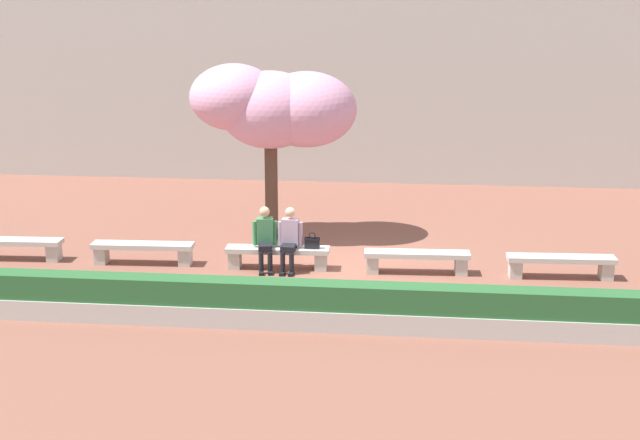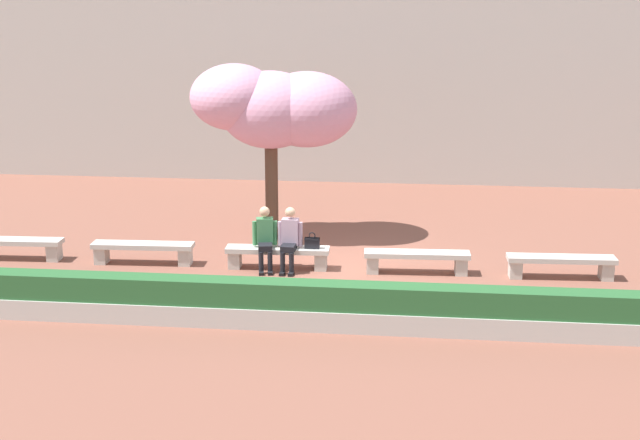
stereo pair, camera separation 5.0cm
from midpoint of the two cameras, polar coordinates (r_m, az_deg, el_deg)
The scene contains 12 objects.
ground_plane at distance 18.15m, azimuth 1.63°, elevation -3.26°, with size 100.00×100.00×0.00m, color brown.
building_facade at distance 27.91m, azimuth 3.55°, elevation 12.64°, with size 32.57×4.00×9.30m, color #B7B2A8.
stone_bench_west_end at distance 19.90m, azimuth -19.15°, elevation -1.55°, with size 2.13×0.51×0.45m.
stone_bench_near_west at distance 18.87m, azimuth -11.34°, elevation -1.87°, with size 2.13×0.51×0.45m.
stone_bench_center at distance 18.22m, azimuth -2.81°, elevation -2.18°, with size 2.13×0.51×0.45m.
stone_bench_near_east at distance 18.00m, azimuth 6.14°, elevation -2.45°, with size 2.13×0.51×0.45m.
stone_bench_east_end at distance 18.23m, azimuth 15.09°, elevation -2.67°, with size 2.13×0.51×0.45m.
person_seated_left at distance 18.11m, azimuth -3.62°, elevation -1.03°, with size 0.50×0.73×1.29m.
person_seated_right at distance 18.03m, azimuth -2.04°, elevation -1.08°, with size 0.51×0.69×1.29m.
handbag at distance 18.06m, azimuth -0.59°, elevation -1.43°, with size 0.30×0.15×0.34m.
cherry_tree_main at distance 20.01m, azimuth -3.04°, elevation 7.24°, with size 3.71×2.35×3.98m.
planter_hedge_foreground at distance 15.00m, azimuth 0.63°, elevation -5.57°, with size 18.85×0.50×0.80m.
Camera 1 is at (1.36, -17.24, 5.52)m, focal length 50.00 mm.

